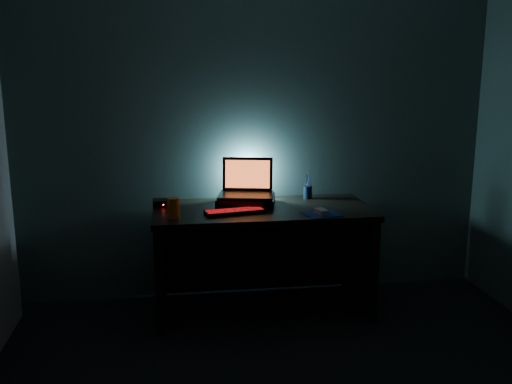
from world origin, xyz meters
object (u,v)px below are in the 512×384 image
keyboard (235,211)px  pen_cup (308,192)px  juice_glass (173,208)px  laptop (247,187)px  mouse (321,212)px  router (163,203)px

keyboard → pen_cup: (0.58, 0.36, 0.03)m
juice_glass → laptop: bearing=33.0°
pen_cup → juice_glass: bearing=-156.6°
mouse → keyboard: bearing=155.1°
pen_cup → juice_glass: juice_glass is taller
keyboard → router: router is taller
pen_cup → router: bearing=-174.6°
laptop → router: (-0.59, -0.01, -0.10)m
mouse → router: (-1.04, 0.37, 0.00)m
laptop → mouse: (0.45, -0.38, -0.10)m
mouse → router: router is taller
pen_cup → router: size_ratio=0.62×
keyboard → router: (-0.47, 0.26, 0.01)m
pen_cup → router: (-1.05, -0.10, -0.02)m
pen_cup → keyboard: bearing=-148.0°
keyboard → mouse: bearing=-21.7°
keyboard → mouse: 0.57m
keyboard → juice_glass: 0.41m
mouse → router: size_ratio=0.69×
juice_glass → router: juice_glass is taller
mouse → juice_glass: juice_glass is taller
keyboard → router: bearing=140.4°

